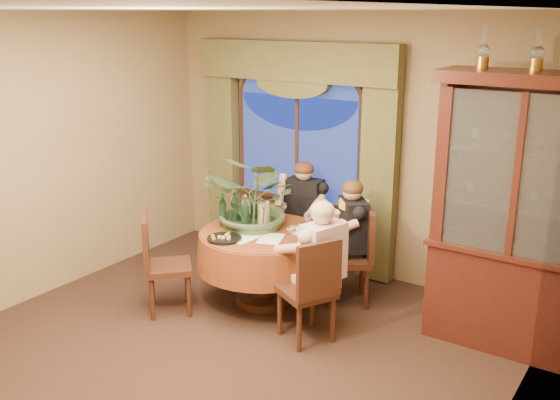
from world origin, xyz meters
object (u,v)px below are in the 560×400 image
Objects in this scene: oil_lamp_center at (538,49)px; person_pink at (323,270)px; chair_back_right at (348,257)px; person_scarf at (353,240)px; olive_bowl at (261,230)px; wine_bottle_2 at (254,206)px; china_cabinet at (518,217)px; chair_right at (306,288)px; wine_bottle_1 at (234,206)px; person_back at (304,217)px; stoneware_vase at (264,214)px; oil_lamp_left at (484,47)px; wine_bottle_0 at (245,214)px; wine_bottle_4 at (235,209)px; wine_bottle_5 at (245,211)px; chair_back at (295,230)px; chair_front_left at (169,264)px; dining_table at (263,267)px; centerpiece_plant at (257,164)px; wine_bottle_3 at (223,210)px.

oil_lamp_center reaches higher than person_pink.
chair_back_right is at bearing -178.98° from oil_lamp_center.
olive_bowl is at bearing 92.52° from person_scarf.
person_pink reaches higher than wine_bottle_2.
chair_right is at bearing -149.52° from china_cabinet.
wine_bottle_1 is (-1.21, 0.31, 0.29)m from person_pink.
person_back is 4.92× the size of stoneware_vase.
oil_lamp_left reaches higher than wine_bottle_0.
oil_lamp_left is 0.35× the size of chair_back_right.
wine_bottle_4 is 0.13m from wine_bottle_5.
china_cabinet is at bearing 160.23° from chair_back.
wine_bottle_4 reaches higher than olive_bowl.
chair_right is at bearing 55.91° from chair_front_left.
oil_lamp_left is 2.52m from stoneware_vase.
olive_bowl is at bearing 92.81° from person_pink.
oil_lamp_center is at bearing 9.13° from wine_bottle_1.
dining_table is 0.87m from person_pink.
oil_lamp_center is at bearing -32.12° from chair_right.
centerpiece_plant reaches higher than olive_bowl.
person_pink is (-1.01, -0.73, -1.89)m from oil_lamp_left.
chair_back_right is at bearing 19.91° from wine_bottle_1.
stoneware_vase is at bearing 59.73° from wine_bottle_0.
wine_bottle_1 is at bearing -169.23° from oil_lamp_left.
centerpiece_plant is at bearing 80.32° from person_scarf.
centerpiece_plant is at bearing 135.55° from olive_bowl.
chair_back_right is 2.91× the size of wine_bottle_1.
dining_table is 7.77× the size of olive_bowl.
wine_bottle_1 is at bearing -170.87° from oil_lamp_center.
oil_lamp_left is 0.35× the size of chair_right.
olive_bowl is (0.14, -0.14, -0.60)m from centerpiece_plant.
china_cabinet is 1.40m from oil_lamp_left.
person_scarf is (-1.15, 0.09, -1.90)m from oil_lamp_left.
chair_right is at bearing -31.91° from stoneware_vase.
oil_lamp_left is 1.03× the size of wine_bottle_3.
person_scarf is at bearing 32.59° from wine_bottle_3.
dining_table is 3.99× the size of wine_bottle_1.
person_back is at bearing 73.92° from wine_bottle_4.
oil_lamp_left is 2.80m from wine_bottle_3.
dining_table is 0.64m from wine_bottle_4.
centerpiece_plant is at bearing 3.61° from wine_bottle_1.
stoneware_vase is at bearing 81.17° from person_scarf.
chair_back_right is at bearing 144.99° from person_back.
chair_front_left is (-2.46, -1.15, -2.03)m from oil_lamp_left.
wine_bottle_5 is (-0.94, 0.39, 0.44)m from chair_right.
stoneware_vase is at bearing 97.96° from chair_front_left.
olive_bowl is at bearing -8.71° from wine_bottle_4.
dining_table is at bearing 103.54° from olive_bowl.
person_back is at bearing 95.67° from dining_table.
oil_lamp_center is 0.31× the size of centerpiece_plant.
china_cabinet reaches higher than stoneware_vase.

